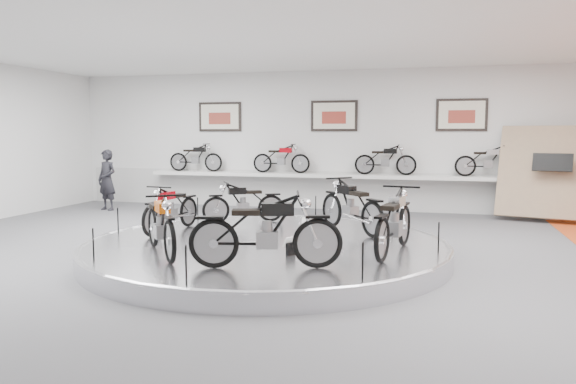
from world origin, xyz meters
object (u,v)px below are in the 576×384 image
(bike_a, at_px, (351,205))
(visitor, at_px, (107,180))
(shelf, at_px, (332,176))
(bike_f, at_px, (394,221))
(display_platform, at_px, (266,250))
(bike_e, at_px, (266,230))
(bike_d, at_px, (161,223))
(bike_b, at_px, (244,202))
(bike_c, at_px, (171,208))

(bike_a, distance_m, visitor, 8.31)
(shelf, height_order, bike_f, bike_f)
(display_platform, bearing_deg, bike_e, -73.09)
(bike_a, relative_size, visitor, 1.01)
(shelf, relative_size, bike_d, 6.47)
(bike_d, height_order, bike_e, bike_e)
(display_platform, height_order, bike_e, bike_e)
(bike_f, height_order, visitor, visitor)
(display_platform, distance_m, shelf, 6.46)
(bike_a, height_order, bike_e, bike_e)
(display_platform, bearing_deg, bike_b, 119.84)
(bike_d, bearing_deg, bike_c, 163.97)
(shelf, xyz_separation_m, bike_b, (-1.07, -4.53, -0.26))
(display_platform, xyz_separation_m, bike_f, (2.25, -0.44, 0.68))
(bike_c, height_order, bike_f, bike_f)
(shelf, relative_size, bike_e, 5.96)
(bike_a, relative_size, bike_c, 1.13)
(bike_a, bearing_deg, bike_c, 61.82)
(bike_d, bearing_deg, bike_a, 99.04)
(display_platform, relative_size, bike_c, 4.08)
(bike_c, bearing_deg, bike_f, 84.92)
(shelf, height_order, visitor, visitor)
(bike_a, relative_size, bike_d, 1.04)
(display_platform, bearing_deg, bike_f, -11.08)
(bike_b, height_order, visitor, visitor)
(bike_a, xyz_separation_m, bike_e, (-0.73, -3.23, 0.02))
(shelf, relative_size, bike_c, 7.01)
(bike_a, height_order, bike_f, bike_f)
(bike_d, bearing_deg, bike_b, 138.19)
(bike_e, xyz_separation_m, visitor, (-6.82, 6.70, 0.03))
(bike_c, relative_size, bike_e, 0.85)
(bike_b, distance_m, bike_f, 4.05)
(display_platform, height_order, bike_a, bike_a)
(shelf, relative_size, bike_a, 6.22)
(visitor, bearing_deg, bike_b, -13.25)
(bike_d, distance_m, bike_f, 3.67)
(bike_e, bearing_deg, bike_d, 152.09)
(bike_c, bearing_deg, shelf, 167.71)
(bike_a, bearing_deg, bike_e, 125.04)
(display_platform, xyz_separation_m, shelf, (0.00, 6.40, 0.85))
(display_platform, height_order, visitor, visitor)
(display_platform, bearing_deg, bike_a, 45.70)
(display_platform, distance_m, bike_b, 2.23)
(bike_b, relative_size, bike_d, 0.88)
(bike_a, relative_size, bike_b, 1.17)
(visitor, bearing_deg, bike_f, -15.35)
(bike_a, distance_m, bike_c, 3.49)
(bike_d, xyz_separation_m, visitor, (-4.97, 6.27, 0.07))
(bike_e, relative_size, visitor, 1.06)
(visitor, bearing_deg, bike_a, -8.31)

